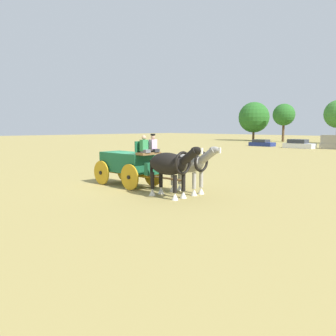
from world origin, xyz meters
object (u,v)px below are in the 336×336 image
at_px(draft_horse_off, 170,165).
at_px(parked_vehicle_a, 262,143).
at_px(show_wagon, 129,163).
at_px(draft_horse_near, 189,164).
at_px(parked_vehicle_b, 299,144).

height_order(draft_horse_off, parked_vehicle_a, draft_horse_off).
distance_m(show_wagon, draft_horse_off, 3.72).
xyz_separation_m(show_wagon, draft_horse_off, (3.67, -0.51, 0.22)).
bearing_deg(draft_horse_near, show_wagon, -167.70).
height_order(draft_horse_near, draft_horse_off, draft_horse_off).
relative_size(show_wagon, draft_horse_near, 1.99).
distance_m(draft_horse_near, parked_vehicle_b, 38.84).
height_order(draft_horse_near, parked_vehicle_a, draft_horse_near).
xyz_separation_m(draft_horse_near, parked_vehicle_b, (-12.19, 36.86, -0.84)).
bearing_deg(show_wagon, parked_vehicle_a, 111.53).
distance_m(draft_horse_near, parked_vehicle_a, 42.12).
relative_size(parked_vehicle_a, parked_vehicle_b, 0.90).
bearing_deg(show_wagon, draft_horse_near, 12.30).
bearing_deg(parked_vehicle_a, draft_horse_off, -64.19).
distance_m(show_wagon, parked_vehicle_b, 38.62).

